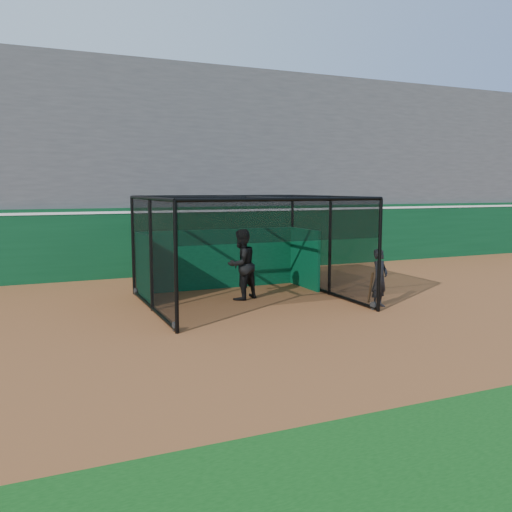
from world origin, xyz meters
name	(u,v)px	position (x,y,z in m)	size (l,w,h in m)	color
ground	(267,327)	(0.00, 0.00, 0.00)	(120.00, 120.00, 0.00)	brown
outfield_wall	(172,240)	(0.00, 8.50, 1.29)	(50.00, 0.50, 2.50)	#0A3C1E
grandstand	(148,158)	(0.00, 12.27, 4.48)	(50.00, 7.85, 8.95)	#4C4C4F
batting_cage	(247,251)	(0.63, 2.75, 1.46)	(5.47, 4.99, 2.94)	black
batter	(241,265)	(0.64, 3.17, 1.02)	(0.99, 0.77, 2.03)	black
on_deck_player	(380,278)	(3.65, 0.70, 0.79)	(0.68, 0.58, 1.58)	black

